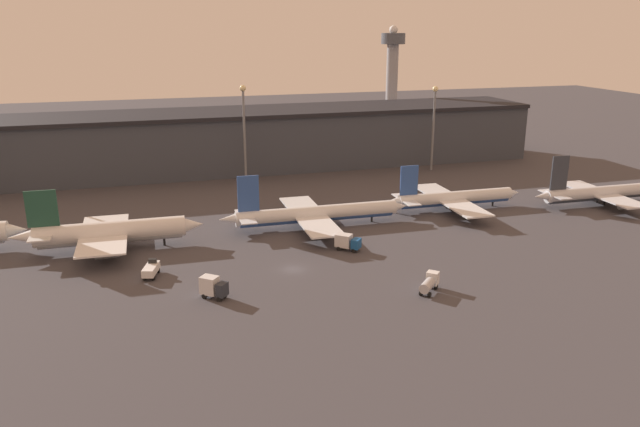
# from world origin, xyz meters

# --- Properties ---
(ground) EXTENTS (600.00, 600.00, 0.00)m
(ground) POSITION_xyz_m (0.00, 0.00, 0.00)
(ground) COLOR #423F44
(terminal_building) EXTENTS (205.02, 27.34, 18.87)m
(terminal_building) POSITION_xyz_m (0.00, 88.99, 9.48)
(terminal_building) COLOR #3D424C
(terminal_building) RESTS_ON ground
(airplane_1) EXTENTS (38.69, 26.60, 13.72)m
(airplane_1) POSITION_xyz_m (-33.82, 21.22, 3.84)
(airplane_1) COLOR white
(airplane_1) RESTS_ON ground
(airplane_2) EXTENTS (45.04, 32.19, 13.13)m
(airplane_2) POSITION_xyz_m (11.45, 24.09, 3.10)
(airplane_2) COLOR white
(airplane_2) RESTS_ON ground
(airplane_3) EXTENTS (37.27, 31.72, 12.11)m
(airplane_3) POSITION_xyz_m (48.86, 27.48, 2.95)
(airplane_3) COLOR white
(airplane_3) RESTS_ON ground
(airplane_4) EXTENTS (43.28, 27.30, 13.62)m
(airplane_4) POSITION_xyz_m (89.54, 20.78, 3.04)
(airplane_4) COLOR silver
(airplane_4) RESTS_ON ground
(service_vehicle_0) EXTENTS (3.64, 5.96, 2.94)m
(service_vehicle_0) POSITION_xyz_m (-26.19, 4.26, 1.39)
(service_vehicle_0) COLOR white
(service_vehicle_0) RESTS_ON ground
(service_vehicle_1) EXTENTS (5.41, 5.53, 3.06)m
(service_vehicle_1) POSITION_xyz_m (20.38, -17.02, 1.64)
(service_vehicle_1) COLOR white
(service_vehicle_1) RESTS_ON ground
(service_vehicle_2) EXTENTS (4.94, 4.64, 3.83)m
(service_vehicle_2) POSITION_xyz_m (-16.33, -8.73, 2.06)
(service_vehicle_2) COLOR #282D38
(service_vehicle_2) RESTS_ON ground
(service_vehicle_3) EXTENTS (5.43, 5.14, 3.37)m
(service_vehicle_3) POSITION_xyz_m (13.42, 7.10, 1.86)
(service_vehicle_3) COLOR #195199
(service_vehicle_3) RESTS_ON ground
(lamp_post_1) EXTENTS (1.80, 1.80, 28.60)m
(lamp_post_1) POSITION_xyz_m (3.40, 69.67, 17.87)
(lamp_post_1) COLOR slate
(lamp_post_1) RESTS_ON ground
(lamp_post_2) EXTENTS (1.80, 1.80, 26.68)m
(lamp_post_2) POSITION_xyz_m (63.71, 69.67, 16.82)
(lamp_post_2) COLOR slate
(lamp_post_2) RESTS_ON ground
(control_tower) EXTENTS (9.00, 9.00, 44.63)m
(control_tower) POSITION_xyz_m (69.26, 117.20, 25.86)
(control_tower) COLOR #99999E
(control_tower) RESTS_ON ground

